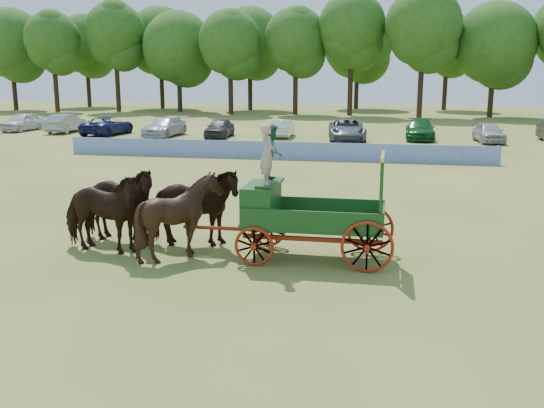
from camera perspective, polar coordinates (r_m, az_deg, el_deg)
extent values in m
plane|color=#9E8E47|center=(19.08, -7.17, -3.37)|extent=(160.00, 160.00, 0.00)
imported|color=black|center=(18.04, -15.84, -0.77)|extent=(2.97, 1.67, 2.38)
imported|color=black|center=(19.00, -14.36, -0.03)|extent=(2.97, 1.67, 2.38)
imported|color=black|center=(17.10, -8.63, -1.13)|extent=(2.33, 2.11, 2.38)
imported|color=black|center=(18.12, -7.47, -0.34)|extent=(3.00, 1.77, 2.38)
cube|color=#9C1E0F|center=(17.18, -1.01, -2.97)|extent=(0.12, 2.00, 0.12)
cube|color=#9C1E0F|center=(16.84, 9.05, -3.45)|extent=(0.12, 2.00, 0.12)
cube|color=#9C1E0F|center=(16.38, 3.74, -3.32)|extent=(3.80, 0.10, 0.12)
cube|color=#9C1E0F|center=(17.44, 4.20, -2.36)|extent=(3.80, 0.10, 0.12)
cube|color=#9C1E0F|center=(17.34, -3.92, -2.34)|extent=(2.80, 0.09, 0.09)
cube|color=#194517|center=(16.84, 3.99, -1.91)|extent=(3.80, 1.80, 0.10)
cube|color=#194517|center=(15.92, 3.62, -1.63)|extent=(3.80, 0.06, 0.55)
cube|color=#194517|center=(17.62, 4.36, -0.27)|extent=(3.80, 0.06, 0.55)
cube|color=#194517|center=(16.65, 10.44, -1.18)|extent=(0.06, 1.80, 0.55)
cube|color=#194517|center=(16.95, -1.02, 0.13)|extent=(0.85, 1.70, 1.05)
cube|color=#194517|center=(16.79, -0.19, 2.00)|extent=(0.55, 1.50, 0.08)
cube|color=#194517|center=(17.08, -2.26, -0.48)|extent=(0.10, 1.60, 0.65)
cube|color=#194517|center=(17.11, -1.67, -1.48)|extent=(0.55, 1.60, 0.06)
cube|color=#194517|center=(15.73, 10.20, 0.46)|extent=(0.08, 0.08, 1.80)
cube|color=#194517|center=(17.30, 10.29, 1.53)|extent=(0.08, 0.08, 1.80)
cube|color=#194517|center=(16.41, 10.33, 3.07)|extent=(0.07, 1.75, 0.75)
cube|color=yellow|center=(16.35, 10.38, 4.46)|extent=(0.08, 1.80, 0.09)
cube|color=yellow|center=(16.41, 10.19, 3.08)|extent=(0.02, 1.30, 0.12)
torus|color=#9C1E0F|center=(16.30, -1.70, -4.01)|extent=(1.09, 0.09, 1.09)
torus|color=#9C1E0F|center=(18.09, -0.38, -2.34)|extent=(1.09, 0.09, 1.09)
torus|color=#9C1E0F|center=(15.90, 8.94, -4.02)|extent=(1.39, 0.09, 1.39)
torus|color=#9C1E0F|center=(17.73, 9.18, -2.31)|extent=(1.39, 0.09, 1.39)
imported|color=#C8999A|center=(16.32, -0.43, 4.72)|extent=(0.39, 0.59, 1.62)
imported|color=#225C37|center=(17.00, 0.04, 4.91)|extent=(0.59, 0.75, 1.55)
cube|color=#1E3AA4|center=(36.38, 0.09, 5.09)|extent=(26.00, 0.08, 1.05)
imported|color=silver|center=(58.10, -22.45, 7.17)|extent=(2.09, 4.74, 1.59)
imported|color=gray|center=(55.31, -18.84, 7.22)|extent=(1.90, 4.86, 1.58)
imported|color=navy|center=(52.11, -15.22, 7.11)|extent=(2.99, 5.57, 1.49)
imported|color=silver|center=(49.95, -10.09, 7.16)|extent=(2.63, 5.41, 1.52)
imported|color=#333338|center=(48.55, -4.96, 7.14)|extent=(1.87, 4.39, 1.48)
imported|color=silver|center=(48.55, 1.01, 7.13)|extent=(1.62, 4.30, 1.40)
imported|color=slate|center=(46.83, 7.07, 6.98)|extent=(3.35, 6.10, 1.62)
imported|color=#144C1E|center=(48.16, 13.76, 6.81)|extent=(2.22, 5.28, 1.52)
imported|color=#B2B2B7|center=(47.66, 19.75, 6.37)|extent=(2.15, 4.51, 1.49)
cylinder|color=#382314|center=(89.86, -23.05, 9.67)|extent=(0.60, 0.60, 4.80)
sphere|color=#235115|center=(89.90, -23.41, 13.77)|extent=(9.12, 9.12, 9.12)
cylinder|color=#382314|center=(84.18, -19.63, 9.87)|extent=(0.60, 0.60, 4.95)
sphere|color=#235115|center=(84.24, -19.97, 14.38)|extent=(7.03, 7.03, 7.03)
cylinder|color=#382314|center=(82.69, -14.30, 10.34)|extent=(0.60, 0.60, 5.46)
sphere|color=#235115|center=(82.80, -14.58, 15.42)|extent=(7.63, 7.63, 7.63)
cylinder|color=#382314|center=(80.43, -8.68, 10.17)|extent=(0.60, 0.60, 4.43)
sphere|color=#235115|center=(80.44, -8.82, 14.40)|extent=(9.07, 9.07, 9.07)
cylinder|color=#382314|center=(75.11, -3.91, 10.24)|extent=(0.60, 0.60, 4.72)
sphere|color=#235115|center=(75.15, -3.98, 15.06)|extent=(7.52, 7.52, 7.52)
cylinder|color=#382314|center=(74.70, 2.21, 10.30)|extent=(0.60, 0.60, 4.86)
sphere|color=#235115|center=(74.75, 2.26, 15.30)|extent=(7.49, 7.49, 7.49)
cylinder|color=#382314|center=(73.30, 7.36, 10.45)|extent=(0.60, 0.60, 5.57)
sphere|color=#235115|center=(73.44, 7.53, 16.29)|extent=(7.81, 7.81, 7.81)
cylinder|color=#382314|center=(71.28, 13.77, 10.12)|extent=(0.60, 0.60, 5.50)
sphere|color=#235115|center=(71.42, 14.08, 16.04)|extent=(8.40, 8.40, 8.40)
cylinder|color=#382314|center=(74.15, 19.90, 9.42)|extent=(0.60, 0.60, 4.47)
sphere|color=#235115|center=(74.16, 20.25, 14.04)|extent=(9.16, 9.16, 9.16)
cylinder|color=#382314|center=(94.74, -16.86, 10.26)|extent=(0.60, 0.60, 4.96)
sphere|color=#235115|center=(94.79, -17.12, 14.27)|extent=(8.42, 8.42, 8.42)
cylinder|color=#382314|center=(88.26, -10.31, 10.49)|extent=(0.60, 0.60, 5.04)
sphere|color=#235115|center=(88.32, -10.48, 14.88)|extent=(9.37, 9.37, 9.37)
cylinder|color=#382314|center=(83.33, -2.07, 10.55)|extent=(0.60, 0.60, 4.96)
sphere|color=#235115|center=(83.38, -2.11, 15.13)|extent=(8.88, 8.88, 8.88)
cylinder|color=#382314|center=(86.55, 7.94, 10.44)|extent=(0.60, 0.60, 4.75)
sphere|color=#235115|center=(86.58, 8.07, 14.65)|extent=(9.38, 9.38, 9.38)
cylinder|color=#382314|center=(86.24, 15.95, 10.12)|extent=(0.60, 0.60, 4.86)
sphere|color=#235115|center=(86.28, 16.21, 14.45)|extent=(7.62, 7.62, 7.62)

